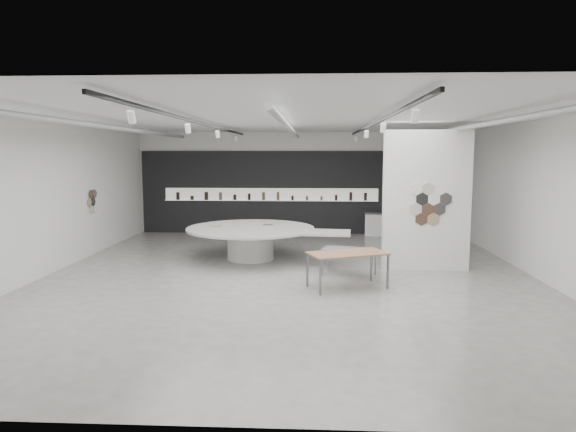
{
  "coord_description": "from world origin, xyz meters",
  "views": [
    {
      "loc": [
        0.6,
        -12.29,
        3.0
      ],
      "look_at": [
        -0.07,
        1.2,
        1.36
      ],
      "focal_mm": 32.0,
      "sensor_mm": 36.0,
      "label": 1
    }
  ],
  "objects_px": {
    "partition_column": "(426,201)",
    "sample_table_wood": "(347,255)",
    "sample_table_stone": "(349,251)",
    "kitchen_counter": "(385,225)",
    "display_island": "(253,239)"
  },
  "relations": [
    {
      "from": "sample_table_stone",
      "to": "kitchen_counter",
      "type": "distance_m",
      "value": 6.5
    },
    {
      "from": "partition_column",
      "to": "kitchen_counter",
      "type": "bearing_deg",
      "value": 92.95
    },
    {
      "from": "sample_table_stone",
      "to": "kitchen_counter",
      "type": "relative_size",
      "value": 0.94
    },
    {
      "from": "display_island",
      "to": "kitchen_counter",
      "type": "distance_m",
      "value": 6.24
    },
    {
      "from": "partition_column",
      "to": "kitchen_counter",
      "type": "xyz_separation_m",
      "value": [
        -0.28,
        5.51,
        -1.39
      ]
    },
    {
      "from": "partition_column",
      "to": "display_island",
      "type": "distance_m",
      "value": 4.87
    },
    {
      "from": "sample_table_stone",
      "to": "sample_table_wood",
      "type": "bearing_deg",
      "value": -95.73
    },
    {
      "from": "partition_column",
      "to": "sample_table_wood",
      "type": "xyz_separation_m",
      "value": [
        -2.13,
        -1.96,
        -1.06
      ]
    },
    {
      "from": "partition_column",
      "to": "display_island",
      "type": "relative_size",
      "value": 0.75
    },
    {
      "from": "partition_column",
      "to": "kitchen_counter",
      "type": "height_order",
      "value": "partition_column"
    },
    {
      "from": "sample_table_stone",
      "to": "kitchen_counter",
      "type": "bearing_deg",
      "value": 74.59
    },
    {
      "from": "sample_table_stone",
      "to": "display_island",
      "type": "bearing_deg",
      "value": 145.65
    },
    {
      "from": "partition_column",
      "to": "sample_table_wood",
      "type": "distance_m",
      "value": 3.08
    },
    {
      "from": "partition_column",
      "to": "sample_table_stone",
      "type": "bearing_deg",
      "value": -159.43
    },
    {
      "from": "sample_table_wood",
      "to": "kitchen_counter",
      "type": "distance_m",
      "value": 7.71
    }
  ]
}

